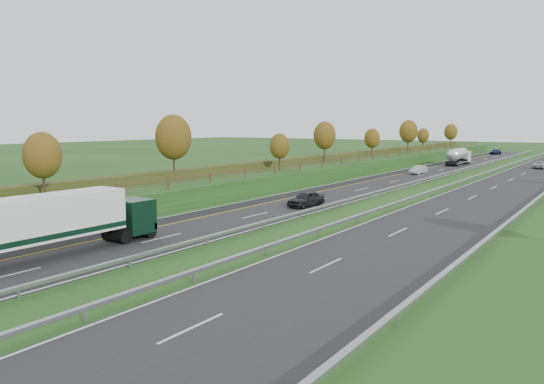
{
  "coord_description": "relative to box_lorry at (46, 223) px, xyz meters",
  "views": [
    {
      "loc": [
        30.01,
        -16.89,
        8.59
      ],
      "look_at": [
        2.35,
        24.24,
        2.2
      ],
      "focal_mm": 35.0,
      "sensor_mm": 36.0,
      "label": 1
    }
  ],
  "objects": [
    {
      "name": "trees_left",
      "position": [
        -12.22,
        54.08,
        4.04
      ],
      "size": [
        6.64,
        164.3,
        7.66
      ],
      "color": "#2D2116",
      "rests_on": "embankment_left"
    },
    {
      "name": "car_silver_mid",
      "position": [
        0.76,
        69.7,
        -1.57
      ],
      "size": [
        1.95,
        4.52,
        1.45
      ],
      "primitive_type": "imported",
      "rotation": [
        0.0,
        0.0,
        -0.1
      ],
      "color": "#AEADB2",
      "rests_on": "near_carriageway"
    },
    {
      "name": "lane_markings",
      "position": [
        6.83,
        57.33,
        -2.28
      ],
      "size": [
        26.75,
        200.0,
        0.01
      ],
      "color": "silver",
      "rests_on": "near_carriageway"
    },
    {
      "name": "hard_shoulder",
      "position": [
        -3.32,
        57.45,
        -2.31
      ],
      "size": [
        3.0,
        200.0,
        0.04
      ],
      "primitive_type": "cube",
      "color": "black",
      "rests_on": "ground"
    },
    {
      "name": "hedge_left",
      "position": [
        -14.57,
        57.45,
        0.22
      ],
      "size": [
        2.2,
        180.0,
        1.1
      ],
      "primitive_type": "cube",
      "color": "#2E3A17",
      "rests_on": "embankment_left"
    },
    {
      "name": "box_lorry",
      "position": [
        0.0,
        0.0,
        0.0
      ],
      "size": [
        2.58,
        16.28,
        4.06
      ],
      "color": "black",
      "rests_on": "near_carriageway"
    },
    {
      "name": "median_barrier_near",
      "position": [
        6.13,
        57.45,
        -1.72
      ],
      "size": [
        0.32,
        200.0,
        0.71
      ],
      "color": "gray",
      "rests_on": "ground"
    },
    {
      "name": "median_barrier_far",
      "position": [
        11.23,
        57.45,
        -1.72
      ],
      "size": [
        0.32,
        200.0,
        0.71
      ],
      "color": "gray",
      "rests_on": "ground"
    },
    {
      "name": "fence_left",
      "position": [
        -8.07,
        57.04,
        0.4
      ],
      "size": [
        0.12,
        189.06,
        1.2
      ],
      "color": "#422B19",
      "rests_on": "embankment_left"
    },
    {
      "name": "car_small_far",
      "position": [
        -0.58,
        139.42,
        -1.57
      ],
      "size": [
        2.62,
        5.17,
        1.44
      ],
      "primitive_type": "imported",
      "rotation": [
        0.0,
        0.0,
        -0.13
      ],
      "color": "#111236",
      "rests_on": "near_carriageway"
    },
    {
      "name": "ground",
      "position": [
        8.43,
        52.45,
        -2.33
      ],
      "size": [
        400.0,
        400.0,
        0.0
      ],
      "primitive_type": "plane",
      "color": "#1F4518",
      "rests_on": "ground"
    },
    {
      "name": "far_carriageway",
      "position": [
        16.93,
        57.45,
        -2.31
      ],
      "size": [
        10.5,
        200.0,
        0.04
      ],
      "primitive_type": "cube",
      "color": "black",
      "rests_on": "ground"
    },
    {
      "name": "near_carriageway",
      "position": [
        0.43,
        57.45,
        -2.31
      ],
      "size": [
        10.5,
        200.0,
        0.04
      ],
      "primitive_type": "cube",
      "color": "black",
      "rests_on": "ground"
    },
    {
      "name": "car_dark_near",
      "position": [
        2.99,
        27.73,
        -1.49
      ],
      "size": [
        2.46,
        4.87,
        1.59
      ],
      "primitive_type": "imported",
      "rotation": [
        0.0,
        0.0,
        -0.13
      ],
      "color": "black",
      "rests_on": "near_carriageway"
    },
    {
      "name": "car_oncoming",
      "position": [
        16.48,
        93.58,
        -1.61
      ],
      "size": [
        2.33,
        4.93,
        1.36
      ],
      "primitive_type": "imported",
      "rotation": [
        0.0,
        0.0,
        3.16
      ],
      "color": "#B5B6BA",
      "rests_on": "far_carriageway"
    },
    {
      "name": "road_tanker",
      "position": [
        0.9,
        94.73,
        -0.47
      ],
      "size": [
        2.4,
        11.22,
        3.46
      ],
      "color": "silver",
      "rests_on": "near_carriageway"
    },
    {
      "name": "embankment_left",
      "position": [
        -12.57,
        57.45,
        -1.33
      ],
      "size": [
        12.0,
        200.0,
        2.0
      ],
      "primitive_type": "cube",
      "color": "#1F4518",
      "rests_on": "ground"
    }
  ]
}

